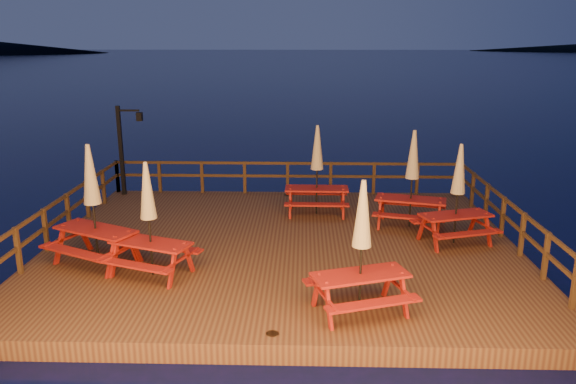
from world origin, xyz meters
The scene contains 11 objects.
ground centered at (0.00, 0.00, 0.00)m, with size 500.00×500.00×0.00m, color black.
deck centered at (0.00, 0.00, 0.20)m, with size 12.00×10.00×0.40m, color #472616.
deck_piles centered at (0.00, 0.00, -0.30)m, with size 11.44×9.44×1.40m.
railing centered at (0.00, 1.78, 1.16)m, with size 11.80×9.75×1.10m.
lamp_post centered at (-5.39, 4.55, 2.20)m, with size 0.85×0.18×3.00m.
picnic_table_0 centered at (3.54, 1.44, 1.83)m, with size 2.26×2.01×2.74m.
picnic_table_1 centered at (0.94, 2.57, 1.80)m, with size 1.90×1.57×2.69m.
picnic_table_2 centered at (-2.84, -2.06, 1.75)m, with size 2.22×2.03×2.59m.
picnic_table_3 centered at (-4.31, -1.42, 1.88)m, with size 2.52×2.36×2.85m.
picnic_table_4 centered at (4.46, 0.16, 1.76)m, with size 2.18×1.97×2.61m.
picnic_table_5 centered at (1.64, -3.71, 1.77)m, with size 2.23×2.03×2.64m.
Camera 1 is at (0.54, -13.66, 5.56)m, focal length 35.00 mm.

